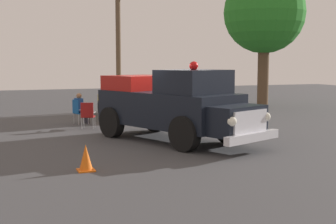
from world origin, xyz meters
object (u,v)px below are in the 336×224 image
object	(u,v)px
lawn_chair_near_truck	(78,110)
utility_pole	(118,45)
oak_tree_left	(264,13)
lawn_chair_by_car	(88,113)
vintage_fire_truck	(173,105)
spectator_seated	(81,107)
traffic_cone	(86,158)
classic_hot_rod	(123,101)

from	to	relation	value
lawn_chair_near_truck	utility_pole	world-z (taller)	utility_pole
oak_tree_left	utility_pole	distance (m)	8.54
lawn_chair_by_car	utility_pole	xyz separation A→B (m)	(-6.12, 2.85, 2.86)
vintage_fire_truck	utility_pole	xyz separation A→B (m)	(-9.90, 0.79, 2.25)
lawn_chair_near_truck	spectator_seated	bearing A→B (deg)	108.54
spectator_seated	traffic_cone	distance (m)	8.51
vintage_fire_truck	traffic_cone	xyz separation A→B (m)	(3.17, -3.45, -0.89)
lawn_chair_near_truck	spectator_seated	xyz separation A→B (m)	(-0.04, 0.13, 0.11)
vintage_fire_truck	lawn_chair_by_car	xyz separation A→B (m)	(-3.78, -2.06, -0.61)
vintage_fire_truck	spectator_seated	distance (m)	5.63
vintage_fire_truck	lawn_chair_near_truck	size ratio (longest dim) A/B	6.20
lawn_chair_by_car	traffic_cone	world-z (taller)	lawn_chair_by_car
spectator_seated	utility_pole	world-z (taller)	utility_pole
utility_pole	lawn_chair_near_truck	bearing A→B (deg)	-32.19
vintage_fire_truck	lawn_chair_near_truck	xyz separation A→B (m)	(-5.18, -2.18, -0.61)
spectator_seated	traffic_cone	xyz separation A→B (m)	(8.39, -1.40, -0.39)
lawn_chair_by_car	spectator_seated	distance (m)	1.45
oak_tree_left	traffic_cone	size ratio (longest dim) A/B	12.05
classic_hot_rod	oak_tree_left	distance (m)	10.12
vintage_fire_truck	classic_hot_rod	bearing A→B (deg)	178.01
classic_hot_rod	utility_pole	distance (m)	3.92
lawn_chair_by_car	utility_pole	bearing A→B (deg)	155.01
utility_pole	traffic_cone	size ratio (longest dim) A/B	10.42
lawn_chair_by_car	spectator_seated	world-z (taller)	spectator_seated
spectator_seated	vintage_fire_truck	bearing A→B (deg)	21.47
traffic_cone	utility_pole	bearing A→B (deg)	162.00
lawn_chair_by_car	utility_pole	distance (m)	7.33
vintage_fire_truck	utility_pole	world-z (taller)	utility_pole
classic_hot_rod	traffic_cone	world-z (taller)	classic_hot_rod
lawn_chair_near_truck	oak_tree_left	size ratio (longest dim) A/B	0.13
utility_pole	spectator_seated	bearing A→B (deg)	-31.32
lawn_chair_by_car	vintage_fire_truck	bearing A→B (deg)	28.60
lawn_chair_near_truck	oak_tree_left	xyz separation A→B (m)	(-3.86, 11.26, 4.71)
lawn_chair_near_truck	traffic_cone	world-z (taller)	lawn_chair_near_truck
classic_hot_rod	traffic_cone	bearing A→B (deg)	-19.78
lawn_chair_by_car	oak_tree_left	xyz separation A→B (m)	(-5.26, 11.14, 4.71)
traffic_cone	classic_hot_rod	bearing A→B (deg)	160.22
traffic_cone	vintage_fire_truck	bearing A→B (deg)	132.54
oak_tree_left	utility_pole	xyz separation A→B (m)	(-0.86, -8.29, -1.85)
vintage_fire_truck	traffic_cone	size ratio (longest dim) A/B	9.96
traffic_cone	lawn_chair_by_car	bearing A→B (deg)	168.66
spectator_seated	oak_tree_left	distance (m)	12.64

